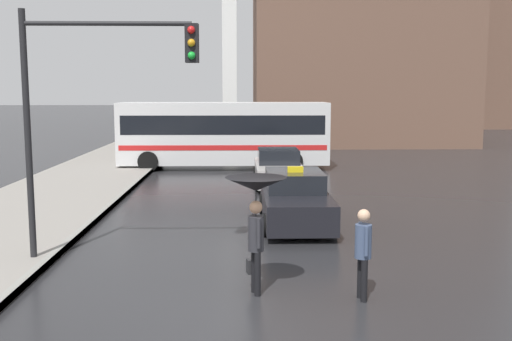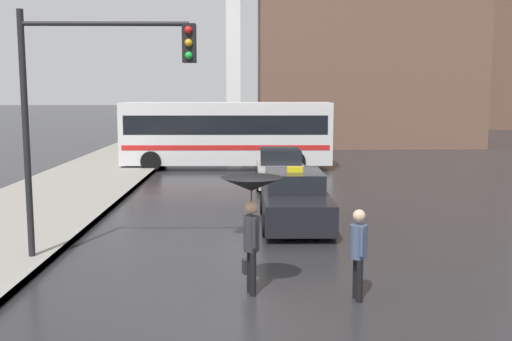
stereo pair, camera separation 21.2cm
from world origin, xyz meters
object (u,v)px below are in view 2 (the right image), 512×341
(taxi, at_px, (295,200))
(city_bus, at_px, (227,132))
(pedestrian_man, at_px, (358,247))
(sedan_red, at_px, (280,169))
(pedestrian_with_umbrella, at_px, (251,198))
(traffic_light, at_px, (95,89))

(taxi, bearing_deg, city_bus, -79.16)
(city_bus, bearing_deg, taxi, -169.02)
(city_bus, relative_size, pedestrian_man, 6.01)
(taxi, distance_m, pedestrian_man, 6.36)
(sedan_red, height_order, city_bus, city_bus)
(pedestrian_with_umbrella, relative_size, traffic_light, 0.40)
(taxi, bearing_deg, traffic_light, 40.82)
(traffic_light, bearing_deg, city_bus, 82.31)
(taxi, xyz_separation_m, pedestrian_man, (0.66, -6.32, 0.30))
(sedan_red, distance_m, pedestrian_man, 13.26)
(city_bus, relative_size, traffic_light, 1.84)
(sedan_red, relative_size, pedestrian_with_umbrella, 2.04)
(taxi, xyz_separation_m, traffic_light, (-4.56, -3.94, 3.12))
(taxi, height_order, pedestrian_man, pedestrian_man)
(sedan_red, height_order, pedestrian_with_umbrella, pedestrian_with_umbrella)
(pedestrian_man, bearing_deg, taxi, 179.98)
(taxi, relative_size, pedestrian_man, 2.86)
(city_bus, distance_m, traffic_light, 16.54)
(sedan_red, distance_m, city_bus, 5.99)
(pedestrian_with_umbrella, distance_m, traffic_light, 4.35)
(city_bus, xyz_separation_m, pedestrian_man, (3.02, -18.65, -0.80))
(city_bus, xyz_separation_m, pedestrian_with_umbrella, (1.10, -18.29, 0.04))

